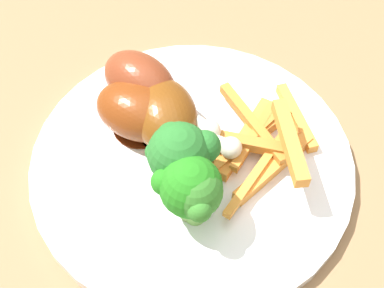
{
  "coord_description": "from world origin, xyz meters",
  "views": [
    {
      "loc": [
        -0.18,
        0.15,
        1.12
      ],
      "look_at": [
        0.05,
        0.03,
        0.76
      ],
      "focal_mm": 48.58,
      "sensor_mm": 36.0,
      "label": 1
    }
  ],
  "objects_px": {
    "dining_table": "(236,247)",
    "broccoli_floret_back": "(181,152)",
    "chicken_drumstick_near": "(166,119)",
    "carrot_fries_pile": "(261,141)",
    "broccoli_floret_middle": "(185,183)",
    "dinner_plate": "(192,161)",
    "broccoli_floret_front": "(193,189)",
    "chicken_drumstick_extra": "(144,85)",
    "chicken_drumstick_far": "(144,113)"
  },
  "relations": [
    {
      "from": "chicken_drumstick_near",
      "to": "chicken_drumstick_extra",
      "type": "xyz_separation_m",
      "value": [
        0.04,
        -0.0,
        0.0
      ]
    },
    {
      "from": "chicken_drumstick_far",
      "to": "chicken_drumstick_extra",
      "type": "bearing_deg",
      "value": -26.85
    },
    {
      "from": "carrot_fries_pile",
      "to": "broccoli_floret_middle",
      "type": "bearing_deg",
      "value": 102.75
    },
    {
      "from": "chicken_drumstick_far",
      "to": "broccoli_floret_back",
      "type": "bearing_deg",
      "value": -177.66
    },
    {
      "from": "dining_table",
      "to": "carrot_fries_pile",
      "type": "bearing_deg",
      "value": -50.52
    },
    {
      "from": "broccoli_floret_back",
      "to": "chicken_drumstick_extra",
      "type": "bearing_deg",
      "value": -7.07
    },
    {
      "from": "dining_table",
      "to": "chicken_drumstick_near",
      "type": "relative_size",
      "value": 9.02
    },
    {
      "from": "dining_table",
      "to": "chicken_drumstick_extra",
      "type": "bearing_deg",
      "value": 15.26
    },
    {
      "from": "broccoli_floret_back",
      "to": "chicken_drumstick_near",
      "type": "height_order",
      "value": "broccoli_floret_back"
    },
    {
      "from": "broccoli_floret_middle",
      "to": "chicken_drumstick_far",
      "type": "xyz_separation_m",
      "value": [
        0.09,
        -0.01,
        -0.02
      ]
    },
    {
      "from": "carrot_fries_pile",
      "to": "chicken_drumstick_far",
      "type": "bearing_deg",
      "value": 47.76
    },
    {
      "from": "carrot_fries_pile",
      "to": "chicken_drumstick_extra",
      "type": "distance_m",
      "value": 0.12
    },
    {
      "from": "broccoli_floret_back",
      "to": "chicken_drumstick_far",
      "type": "relative_size",
      "value": 0.51
    },
    {
      "from": "broccoli_floret_back",
      "to": "chicken_drumstick_far",
      "type": "xyz_separation_m",
      "value": [
        0.06,
        0.0,
        -0.02
      ]
    },
    {
      "from": "chicken_drumstick_far",
      "to": "carrot_fries_pile",
      "type": "bearing_deg",
      "value": -132.24
    },
    {
      "from": "chicken_drumstick_extra",
      "to": "broccoli_floret_middle",
      "type": "bearing_deg",
      "value": 169.56
    },
    {
      "from": "chicken_drumstick_extra",
      "to": "dining_table",
      "type": "bearing_deg",
      "value": -164.74
    },
    {
      "from": "broccoli_floret_back",
      "to": "chicken_drumstick_extra",
      "type": "relative_size",
      "value": 0.51
    },
    {
      "from": "broccoli_floret_back",
      "to": "chicken_drumstick_extra",
      "type": "xyz_separation_m",
      "value": [
        0.09,
        -0.01,
        -0.02
      ]
    },
    {
      "from": "broccoli_floret_front",
      "to": "chicken_drumstick_extra",
      "type": "xyz_separation_m",
      "value": [
        0.13,
        -0.02,
        -0.02
      ]
    },
    {
      "from": "chicken_drumstick_far",
      "to": "chicken_drumstick_near",
      "type": "bearing_deg",
      "value": -138.56
    },
    {
      "from": "broccoli_floret_front",
      "to": "chicken_drumstick_far",
      "type": "distance_m",
      "value": 0.1
    },
    {
      "from": "carrot_fries_pile",
      "to": "chicken_drumstick_far",
      "type": "xyz_separation_m",
      "value": [
        0.07,
        0.08,
        0.01
      ]
    },
    {
      "from": "dinner_plate",
      "to": "carrot_fries_pile",
      "type": "bearing_deg",
      "value": -111.21
    },
    {
      "from": "carrot_fries_pile",
      "to": "chicken_drumstick_near",
      "type": "xyz_separation_m",
      "value": [
        0.06,
        0.06,
        0.01
      ]
    },
    {
      "from": "chicken_drumstick_near",
      "to": "chicken_drumstick_far",
      "type": "bearing_deg",
      "value": 41.44
    },
    {
      "from": "dinner_plate",
      "to": "broccoli_floret_front",
      "type": "height_order",
      "value": "broccoli_floret_front"
    },
    {
      "from": "chicken_drumstick_near",
      "to": "chicken_drumstick_extra",
      "type": "distance_m",
      "value": 0.04
    },
    {
      "from": "chicken_drumstick_extra",
      "to": "broccoli_floret_back",
      "type": "bearing_deg",
      "value": 172.93
    },
    {
      "from": "broccoli_floret_front",
      "to": "broccoli_floret_back",
      "type": "height_order",
      "value": "broccoli_floret_back"
    },
    {
      "from": "broccoli_floret_front",
      "to": "carrot_fries_pile",
      "type": "relative_size",
      "value": 0.47
    },
    {
      "from": "dinner_plate",
      "to": "dining_table",
      "type": "bearing_deg",
      "value": -150.63
    },
    {
      "from": "dining_table",
      "to": "carrot_fries_pile",
      "type": "xyz_separation_m",
      "value": [
        0.02,
        -0.03,
        0.14
      ]
    },
    {
      "from": "broccoli_floret_middle",
      "to": "chicken_drumstick_extra",
      "type": "height_order",
      "value": "broccoli_floret_middle"
    },
    {
      "from": "broccoli_floret_front",
      "to": "broccoli_floret_back",
      "type": "relative_size",
      "value": 0.92
    },
    {
      "from": "dinner_plate",
      "to": "broccoli_floret_front",
      "type": "relative_size",
      "value": 4.56
    },
    {
      "from": "broccoli_floret_back",
      "to": "chicken_drumstick_near",
      "type": "bearing_deg",
      "value": -12.79
    },
    {
      "from": "broccoli_floret_front",
      "to": "chicken_drumstick_near",
      "type": "bearing_deg",
      "value": -13.25
    },
    {
      "from": "broccoli_floret_front",
      "to": "broccoli_floret_middle",
      "type": "distance_m",
      "value": 0.01
    },
    {
      "from": "dinner_plate",
      "to": "broccoli_floret_back",
      "type": "bearing_deg",
      "value": 129.76
    },
    {
      "from": "broccoli_floret_middle",
      "to": "chicken_drumstick_far",
      "type": "bearing_deg",
      "value": -4.85
    },
    {
      "from": "dining_table",
      "to": "broccoli_floret_middle",
      "type": "height_order",
      "value": "broccoli_floret_middle"
    },
    {
      "from": "carrot_fries_pile",
      "to": "chicken_drumstick_near",
      "type": "distance_m",
      "value": 0.09
    },
    {
      "from": "dining_table",
      "to": "broccoli_floret_back",
      "type": "bearing_deg",
      "value": 55.44
    },
    {
      "from": "broccoli_floret_front",
      "to": "broccoli_floret_middle",
      "type": "relative_size",
      "value": 0.97
    },
    {
      "from": "dinner_plate",
      "to": "broccoli_floret_middle",
      "type": "height_order",
      "value": "broccoli_floret_middle"
    },
    {
      "from": "dining_table",
      "to": "broccoli_floret_front",
      "type": "bearing_deg",
      "value": 94.0
    },
    {
      "from": "dinner_plate",
      "to": "carrot_fries_pile",
      "type": "distance_m",
      "value": 0.06
    },
    {
      "from": "broccoli_floret_middle",
      "to": "broccoli_floret_back",
      "type": "height_order",
      "value": "broccoli_floret_back"
    },
    {
      "from": "dining_table",
      "to": "chicken_drumstick_near",
      "type": "bearing_deg",
      "value": 23.03
    }
  ]
}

